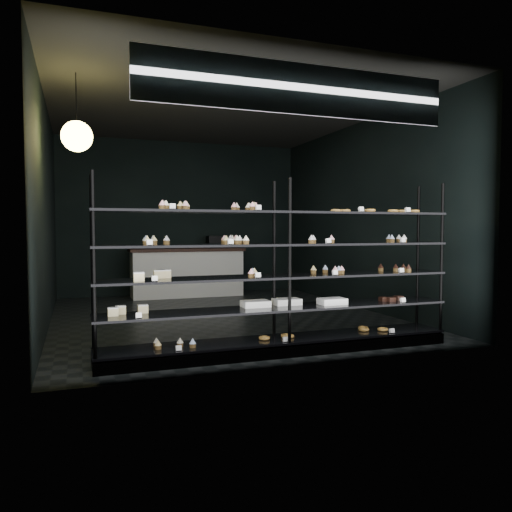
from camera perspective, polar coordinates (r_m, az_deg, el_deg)
name	(u,v)px	position (r m, az deg, el deg)	size (l,w,h in m)	color
room	(221,214)	(7.78, -4.06, 4.79)	(5.01, 6.01, 3.20)	black
display_shelf	(280,296)	(5.50, 2.70, -4.63)	(4.00, 0.50, 1.91)	black
signage	(301,89)	(5.21, 5.13, 18.44)	(3.30, 0.05, 0.50)	#0E1046
pendant_lamp	(77,136)	(6.33, -19.79, 12.76)	(0.36, 0.36, 0.91)	black
service_counter	(188,272)	(10.25, -7.83, -1.78)	(2.30, 0.65, 1.23)	silver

